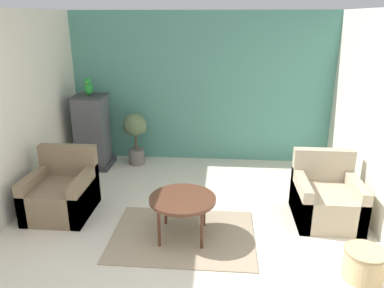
{
  "coord_description": "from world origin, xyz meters",
  "views": [
    {
      "loc": [
        0.38,
        -2.68,
        2.42
      ],
      "look_at": [
        0.0,
        1.79,
        0.88
      ],
      "focal_mm": 35.0,
      "sensor_mm": 36.0,
      "label": 1
    }
  ],
  "objects_px": {
    "potted_plant": "(135,132)",
    "wicker_basket": "(364,263)",
    "coffee_table": "(183,201)",
    "birdcage": "(92,132)",
    "armchair_left": "(62,193)",
    "armchair_right": "(326,199)",
    "parrot": "(88,87)"
  },
  "relations": [
    {
      "from": "coffee_table",
      "to": "birdcage",
      "type": "xyz_separation_m",
      "value": [
        -1.72,
        2.03,
        0.14
      ]
    },
    {
      "from": "parrot",
      "to": "potted_plant",
      "type": "distance_m",
      "value": 1.04
    },
    {
      "from": "parrot",
      "to": "potted_plant",
      "type": "xyz_separation_m",
      "value": [
        0.68,
        0.15,
        -0.77
      ]
    },
    {
      "from": "birdcage",
      "to": "parrot",
      "type": "xyz_separation_m",
      "value": [
        -0.0,
        0.0,
        0.75
      ]
    },
    {
      "from": "armchair_left",
      "to": "birdcage",
      "type": "height_order",
      "value": "birdcage"
    },
    {
      "from": "birdcage",
      "to": "wicker_basket",
      "type": "bearing_deg",
      "value": -36.4
    },
    {
      "from": "armchair_right",
      "to": "wicker_basket",
      "type": "relative_size",
      "value": 2.07
    },
    {
      "from": "birdcage",
      "to": "potted_plant",
      "type": "distance_m",
      "value": 0.7
    },
    {
      "from": "coffee_table",
      "to": "armchair_right",
      "type": "relative_size",
      "value": 0.92
    },
    {
      "from": "birdcage",
      "to": "armchair_left",
      "type": "bearing_deg",
      "value": -85.78
    },
    {
      "from": "wicker_basket",
      "to": "coffee_table",
      "type": "bearing_deg",
      "value": 162.27
    },
    {
      "from": "coffee_table",
      "to": "armchair_right",
      "type": "xyz_separation_m",
      "value": [
        1.73,
        0.56,
        -0.19
      ]
    },
    {
      "from": "coffee_table",
      "to": "birdcage",
      "type": "height_order",
      "value": "birdcage"
    },
    {
      "from": "coffee_table",
      "to": "birdcage",
      "type": "relative_size",
      "value": 0.62
    },
    {
      "from": "armchair_left",
      "to": "wicker_basket",
      "type": "xyz_separation_m",
      "value": [
        3.42,
        -1.01,
        -0.1
      ]
    },
    {
      "from": "armchair_left",
      "to": "coffee_table",
      "type": "bearing_deg",
      "value": -15.05
    },
    {
      "from": "potted_plant",
      "to": "wicker_basket",
      "type": "relative_size",
      "value": 2.26
    },
    {
      "from": "potted_plant",
      "to": "wicker_basket",
      "type": "bearing_deg",
      "value": -44.08
    },
    {
      "from": "coffee_table",
      "to": "wicker_basket",
      "type": "relative_size",
      "value": 1.9
    },
    {
      "from": "coffee_table",
      "to": "armchair_left",
      "type": "distance_m",
      "value": 1.67
    },
    {
      "from": "parrot",
      "to": "armchair_left",
      "type": "bearing_deg",
      "value": -85.78
    },
    {
      "from": "armchair_left",
      "to": "armchair_right",
      "type": "xyz_separation_m",
      "value": [
        3.34,
        0.12,
        0.0
      ]
    },
    {
      "from": "armchair_right",
      "to": "birdcage",
      "type": "bearing_deg",
      "value": 156.91
    },
    {
      "from": "birdcage",
      "to": "potted_plant",
      "type": "xyz_separation_m",
      "value": [
        0.68,
        0.16,
        -0.02
      ]
    },
    {
      "from": "armchair_left",
      "to": "armchair_right",
      "type": "bearing_deg",
      "value": 2.13
    },
    {
      "from": "armchair_left",
      "to": "wicker_basket",
      "type": "height_order",
      "value": "armchair_left"
    },
    {
      "from": "armchair_left",
      "to": "birdcage",
      "type": "relative_size",
      "value": 0.67
    },
    {
      "from": "birdcage",
      "to": "wicker_basket",
      "type": "xyz_separation_m",
      "value": [
        3.54,
        -2.61,
        -0.43
      ]
    },
    {
      "from": "coffee_table",
      "to": "armchair_right",
      "type": "height_order",
      "value": "armchair_right"
    },
    {
      "from": "armchair_right",
      "to": "parrot",
      "type": "xyz_separation_m",
      "value": [
        -3.45,
        1.47,
        1.08
      ]
    },
    {
      "from": "armchair_right",
      "to": "birdcage",
      "type": "distance_m",
      "value": 3.77
    },
    {
      "from": "armchair_right",
      "to": "wicker_basket",
      "type": "bearing_deg",
      "value": -85.72
    }
  ]
}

